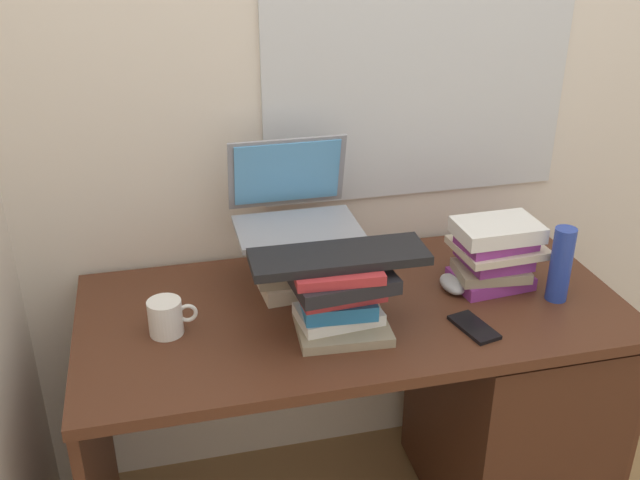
# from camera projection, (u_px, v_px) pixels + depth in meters

# --- Properties ---
(wall_back) EXTENTS (6.00, 0.06, 2.60)m
(wall_back) POSITION_uv_depth(u_px,v_px,m) (320.00, 65.00, 2.01)
(wall_back) COLOR silver
(wall_back) RESTS_ON ground
(desk) EXTENTS (1.41, 0.67, 0.76)m
(desk) POSITION_uv_depth(u_px,v_px,m) (473.00, 396.00, 2.12)
(desk) COLOR #4C2819
(desk) RESTS_ON ground
(book_stack_tall) EXTENTS (0.24, 0.21, 0.17)m
(book_stack_tall) POSITION_uv_depth(u_px,v_px,m) (296.00, 260.00, 1.95)
(book_stack_tall) COLOR beige
(book_stack_tall) RESTS_ON desk
(book_stack_keyboard_riser) EXTENTS (0.25, 0.21, 0.19)m
(book_stack_keyboard_riser) POSITION_uv_depth(u_px,v_px,m) (339.00, 294.00, 1.76)
(book_stack_keyboard_riser) COLOR gray
(book_stack_keyboard_riser) RESTS_ON desk
(book_stack_side) EXTENTS (0.24, 0.19, 0.19)m
(book_stack_side) POSITION_uv_depth(u_px,v_px,m) (495.00, 253.00, 1.97)
(book_stack_side) COLOR #8C338C
(book_stack_side) RESTS_ON desk
(laptop) EXTENTS (0.32, 0.26, 0.22)m
(laptop) POSITION_uv_depth(u_px,v_px,m) (293.00, 204.00, 1.94)
(laptop) COLOR gray
(laptop) RESTS_ON book_stack_tall
(keyboard) EXTENTS (0.42, 0.15, 0.02)m
(keyboard) POSITION_uv_depth(u_px,v_px,m) (339.00, 257.00, 1.72)
(keyboard) COLOR black
(keyboard) RESTS_ON book_stack_keyboard_riser
(computer_mouse) EXTENTS (0.06, 0.10, 0.04)m
(computer_mouse) POSITION_uv_depth(u_px,v_px,m) (452.00, 284.00, 1.98)
(computer_mouse) COLOR #A5A8AD
(computer_mouse) RESTS_ON desk
(mug) EXTENTS (0.12, 0.08, 0.09)m
(mug) POSITION_uv_depth(u_px,v_px,m) (166.00, 317.00, 1.78)
(mug) COLOR white
(mug) RESTS_ON desk
(water_bottle) EXTENTS (0.06, 0.06, 0.20)m
(water_bottle) POSITION_uv_depth(u_px,v_px,m) (561.00, 264.00, 1.90)
(water_bottle) COLOR #263FA5
(water_bottle) RESTS_ON desk
(cell_phone) EXTENTS (0.09, 0.15, 0.01)m
(cell_phone) POSITION_uv_depth(u_px,v_px,m) (474.00, 327.00, 1.81)
(cell_phone) COLOR black
(cell_phone) RESTS_ON desk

